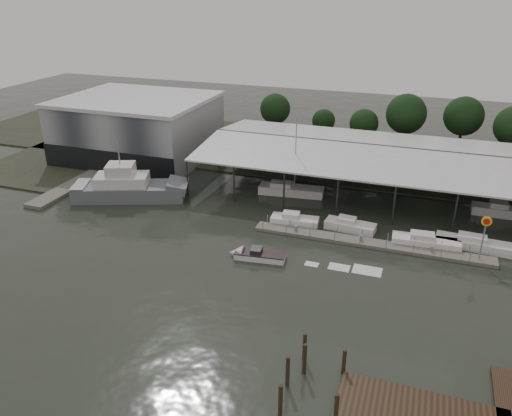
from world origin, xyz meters
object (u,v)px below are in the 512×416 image
(speedboat_underway, at_px, (256,255))
(grey_trawler, at_px, (130,188))
(white_sailboat, at_px, (290,190))
(shell_fuel_sign, at_px, (485,230))

(speedboat_underway, bearing_deg, grey_trawler, -30.93)
(white_sailboat, height_order, speedboat_underway, white_sailboat)
(white_sailboat, distance_m, speedboat_underway, 19.31)
(grey_trawler, distance_m, white_sailboat, 23.05)
(white_sailboat, bearing_deg, speedboat_underway, -91.95)
(white_sailboat, relative_size, speedboat_underway, 0.69)
(grey_trawler, xyz_separation_m, white_sailboat, (21.18, 9.04, -0.94))
(grey_trawler, bearing_deg, speedboat_underway, -44.96)
(shell_fuel_sign, height_order, speedboat_underway, shell_fuel_sign)
(speedboat_underway, bearing_deg, white_sailboat, -92.39)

